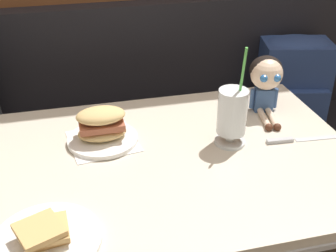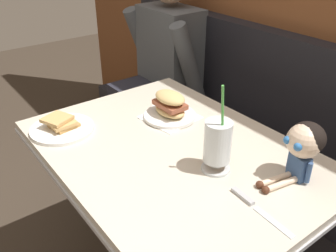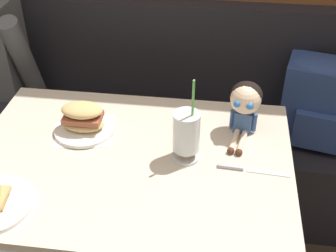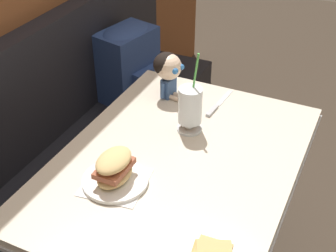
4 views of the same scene
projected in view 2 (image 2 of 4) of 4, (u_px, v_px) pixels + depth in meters
booth_bench at (270, 176)px, 1.88m from camera, size 2.60×0.48×1.00m
diner_table at (173, 190)px, 1.44m from camera, size 1.11×0.81×0.74m
toast_plate at (62, 127)px, 1.45m from camera, size 0.25×0.25×0.06m
milkshake_glass at (218, 143)px, 1.18m from camera, size 0.10×0.10×0.32m
sandwich_plate at (170, 108)px, 1.52m from camera, size 0.23×0.23×0.12m
butter_knife at (251, 203)px, 1.08m from camera, size 0.24×0.04×0.01m
seated_doll at (304, 144)px, 1.13m from camera, size 0.13×0.23×0.20m
diner_patron at (165, 57)px, 2.22m from camera, size 0.55×0.48×0.81m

